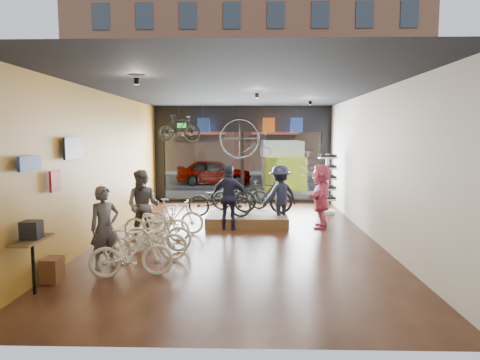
{
  "coord_description": "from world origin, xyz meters",
  "views": [
    {
      "loc": [
        0.36,
        -11.11,
        2.67
      ],
      "look_at": [
        0.03,
        1.4,
        1.36
      ],
      "focal_mm": 32.0,
      "sensor_mm": 36.0,
      "label": 1
    }
  ],
  "objects_px": {
    "customer_0": "(105,227)",
    "floor_bike_2": "(145,240)",
    "street_car": "(214,172)",
    "floor_bike_5": "(174,216)",
    "floor_bike_1": "(131,253)",
    "customer_3": "(280,195)",
    "customer_5": "(321,196)",
    "sunglasses_rack": "(327,184)",
    "floor_bike_3": "(158,233)",
    "display_platform": "(247,219)",
    "penny_farthing": "(248,140)",
    "display_bike_mid": "(263,196)",
    "customer_2": "(229,198)",
    "hung_bike": "(179,128)",
    "display_bike_right": "(241,195)",
    "display_bike_left": "(220,200)",
    "customer_1": "(143,206)",
    "floor_bike_4": "(157,223)",
    "box_truck": "(282,164)"
  },
  "relations": [
    {
      "from": "floor_bike_4",
      "to": "sunglasses_rack",
      "type": "xyz_separation_m",
      "value": [
        4.98,
        4.02,
        0.57
      ]
    },
    {
      "from": "box_truck",
      "to": "customer_1",
      "type": "xyz_separation_m",
      "value": [
        -4.33,
        -11.53,
        -0.28
      ]
    },
    {
      "from": "floor_bike_5",
      "to": "penny_farthing",
      "type": "height_order",
      "value": "penny_farthing"
    },
    {
      "from": "display_bike_mid",
      "to": "display_bike_right",
      "type": "relative_size",
      "value": 1.0
    },
    {
      "from": "street_car",
      "to": "display_bike_mid",
      "type": "relative_size",
      "value": 2.25
    },
    {
      "from": "floor_bike_1",
      "to": "floor_bike_3",
      "type": "distance_m",
      "value": 1.72
    },
    {
      "from": "customer_2",
      "to": "customer_5",
      "type": "height_order",
      "value": "customer_5"
    },
    {
      "from": "penny_farthing",
      "to": "hung_bike",
      "type": "relative_size",
      "value": 1.17
    },
    {
      "from": "display_bike_left",
      "to": "display_bike_mid",
      "type": "xyz_separation_m",
      "value": [
        1.27,
        0.58,
        0.05
      ]
    },
    {
      "from": "customer_5",
      "to": "sunglasses_rack",
      "type": "height_order",
      "value": "sunglasses_rack"
    },
    {
      "from": "floor_bike_3",
      "to": "display_platform",
      "type": "height_order",
      "value": "floor_bike_3"
    },
    {
      "from": "customer_0",
      "to": "customer_1",
      "type": "distance_m",
      "value": 2.28
    },
    {
      "from": "street_car",
      "to": "floor_bike_1",
      "type": "xyz_separation_m",
      "value": [
        -0.24,
        -15.32,
        -0.22
      ]
    },
    {
      "from": "floor_bike_2",
      "to": "display_bike_left",
      "type": "xyz_separation_m",
      "value": [
        1.31,
        3.51,
        0.33
      ]
    },
    {
      "from": "display_bike_left",
      "to": "display_bike_mid",
      "type": "distance_m",
      "value": 1.4
    },
    {
      "from": "display_platform",
      "to": "customer_0",
      "type": "height_order",
      "value": "customer_0"
    },
    {
      "from": "street_car",
      "to": "display_bike_right",
      "type": "xyz_separation_m",
      "value": [
        1.68,
        -9.59,
        0.08
      ]
    },
    {
      "from": "floor_bike_2",
      "to": "floor_bike_3",
      "type": "height_order",
      "value": "floor_bike_2"
    },
    {
      "from": "customer_2",
      "to": "penny_farthing",
      "type": "xyz_separation_m",
      "value": [
        0.48,
        4.15,
        1.58
      ]
    },
    {
      "from": "floor_bike_4",
      "to": "customer_0",
      "type": "relative_size",
      "value": 1.03
    },
    {
      "from": "floor_bike_1",
      "to": "penny_farthing",
      "type": "bearing_deg",
      "value": -26.27
    },
    {
      "from": "customer_2",
      "to": "hung_bike",
      "type": "distance_m",
      "value": 4.42
    },
    {
      "from": "floor_bike_5",
      "to": "hung_bike",
      "type": "xyz_separation_m",
      "value": [
        -0.49,
        3.98,
        2.44
      ]
    },
    {
      "from": "floor_bike_2",
      "to": "floor_bike_4",
      "type": "bearing_deg",
      "value": -6.37
    },
    {
      "from": "customer_2",
      "to": "display_bike_mid",
      "type": "bearing_deg",
      "value": -121.18
    },
    {
      "from": "floor_bike_1",
      "to": "display_platform",
      "type": "xyz_separation_m",
      "value": [
        2.13,
        4.99,
        -0.32
      ]
    },
    {
      "from": "box_truck",
      "to": "floor_bike_2",
      "type": "xyz_separation_m",
      "value": [
        -3.83,
        -13.34,
        -0.73
      ]
    },
    {
      "from": "floor_bike_1",
      "to": "customer_3",
      "type": "relative_size",
      "value": 0.87
    },
    {
      "from": "box_truck",
      "to": "hung_bike",
      "type": "height_order",
      "value": "hung_bike"
    },
    {
      "from": "customer_0",
      "to": "floor_bike_2",
      "type": "bearing_deg",
      "value": -6.13
    },
    {
      "from": "floor_bike_2",
      "to": "floor_bike_4",
      "type": "relative_size",
      "value": 1.01
    },
    {
      "from": "display_bike_left",
      "to": "customer_5",
      "type": "xyz_separation_m",
      "value": [
        2.94,
        -0.0,
        0.14
      ]
    },
    {
      "from": "floor_bike_2",
      "to": "street_car",
      "type": "bearing_deg",
      "value": -12.26
    },
    {
      "from": "floor_bike_2",
      "to": "display_bike_mid",
      "type": "relative_size",
      "value": 0.98
    },
    {
      "from": "sunglasses_rack",
      "to": "customer_5",
      "type": "bearing_deg",
      "value": -110.05
    },
    {
      "from": "street_car",
      "to": "display_platform",
      "type": "xyz_separation_m",
      "value": [
        1.89,
        -10.33,
        -0.54
      ]
    },
    {
      "from": "floor_bike_3",
      "to": "customer_0",
      "type": "distance_m",
      "value": 1.49
    },
    {
      "from": "floor_bike_2",
      "to": "customer_1",
      "type": "bearing_deg",
      "value": 3.93
    },
    {
      "from": "display_bike_mid",
      "to": "customer_2",
      "type": "bearing_deg",
      "value": 140.24
    },
    {
      "from": "display_platform",
      "to": "display_bike_right",
      "type": "relative_size",
      "value": 1.34
    },
    {
      "from": "display_bike_right",
      "to": "customer_2",
      "type": "relative_size",
      "value": 0.97
    },
    {
      "from": "customer_3",
      "to": "floor_bike_2",
      "type": "bearing_deg",
      "value": 20.59
    },
    {
      "from": "floor_bike_5",
      "to": "hung_bike",
      "type": "relative_size",
      "value": 1.02
    },
    {
      "from": "display_bike_mid",
      "to": "customer_0",
      "type": "height_order",
      "value": "customer_0"
    },
    {
      "from": "display_bike_mid",
      "to": "floor_bike_5",
      "type": "bearing_deg",
      "value": 127.33
    },
    {
      "from": "display_bike_mid",
      "to": "customer_3",
      "type": "relative_size",
      "value": 1.0
    },
    {
      "from": "penny_farthing",
      "to": "floor_bike_3",
      "type": "bearing_deg",
      "value": -106.9
    },
    {
      "from": "display_bike_right",
      "to": "customer_5",
      "type": "distance_m",
      "value": 2.66
    },
    {
      "from": "box_truck",
      "to": "floor_bike_4",
      "type": "xyz_separation_m",
      "value": [
        -3.99,
        -11.57,
        -0.73
      ]
    },
    {
      "from": "street_car",
      "to": "floor_bike_5",
      "type": "bearing_deg",
      "value": 179.63
    }
  ]
}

